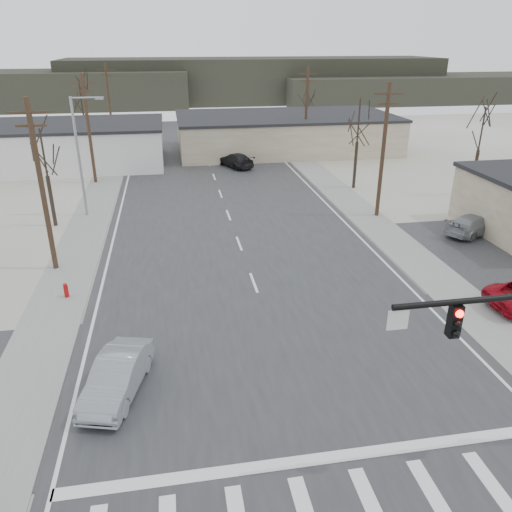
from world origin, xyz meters
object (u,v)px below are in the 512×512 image
Objects in this scene: sedan_crossing at (117,376)px; fire_hydrant at (66,290)px; car_parked_silver at (474,225)px; car_far_a at (235,160)px; car_far_b at (146,122)px.

fire_hydrant is at bearing 127.03° from sedan_crossing.
car_parked_silver is (23.46, 13.57, -0.07)m from sedan_crossing.
sedan_crossing reaches higher than fire_hydrant.
car_far_a is 1.09× the size of car_far_b.
car_far_a is 26.82m from car_parked_silver.
sedan_crossing is 64.58m from car_far_b.
car_far_b is at bearing -0.42° from car_parked_silver.
sedan_crossing is at bearing -80.81° from car_far_b.
car_parked_silver is at bearing 10.56° from fire_hydrant.
car_far_b is at bearing 106.14° from sedan_crossing.
car_parked_silver is (13.93, -22.91, -0.05)m from car_far_a.
sedan_crossing is at bearing 51.00° from car_far_a.
car_far_b is 56.42m from car_parked_silver.
sedan_crossing reaches higher than car_parked_silver.
sedan_crossing is at bearing -68.51° from fire_hydrant.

